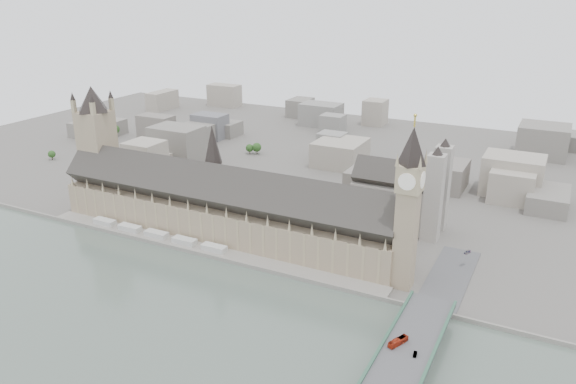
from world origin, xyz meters
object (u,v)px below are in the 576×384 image
at_px(car_silver, 415,354).
at_px(palace_of_westminster, 222,207).
at_px(westminster_abbey, 401,196).
at_px(westminster_bridge, 395,383).
at_px(car_approach, 467,252).
at_px(elizabeth_tower, 409,198).
at_px(victoria_tower, 97,142).
at_px(red_bus_north, 398,341).

bearing_deg(car_silver, palace_of_westminster, 143.92).
bearing_deg(westminster_abbey, palace_of_westminster, -145.83).
distance_m(westminster_bridge, car_approach, 137.99).
xyz_separation_m(elizabeth_tower, victoria_tower, (-260.00, 18.00, -2.88)).
bearing_deg(car_silver, victoria_tower, 153.90).
bearing_deg(elizabeth_tower, westminster_bridge, -75.89).
bearing_deg(palace_of_westminster, westminster_abbey, 34.17).
distance_m(westminster_bridge, westminster_abbey, 190.56).
distance_m(elizabeth_tower, westminster_bridge, 111.81).
bearing_deg(palace_of_westminster, car_approach, 10.25).
relative_size(westminster_abbey, red_bus_north, 5.57).
bearing_deg(red_bus_north, victoria_tower, -173.93).
height_order(westminster_bridge, car_silver, car_silver).
bearing_deg(red_bus_north, westminster_bridge, -51.86).
xyz_separation_m(palace_of_westminster, westminster_abbey, (110.92, 75.30, 2.38)).
bearing_deg(car_silver, car_approach, 81.35).
bearing_deg(palace_of_westminster, elizabeth_tower, -4.85).
bearing_deg(car_silver, elizabeth_tower, 102.27).
bearing_deg(westminster_bridge, elizabeth_tower, 104.11).
relative_size(palace_of_westminster, car_silver, 58.98).
xyz_separation_m(palace_of_westminster, car_approach, (168.69, 30.50, -11.66)).
height_order(victoria_tower, westminster_abbey, victoria_tower).
height_order(victoria_tower, red_bus_north, victoria_tower).
bearing_deg(red_bus_north, palace_of_westminster, 175.66).
bearing_deg(palace_of_westminster, westminster_bridge, -33.49).
bearing_deg(westminster_abbey, elizabeth_tower, -72.71).
distance_m(victoria_tower, car_silver, 307.37).
distance_m(elizabeth_tower, car_approach, 70.25).
bearing_deg(westminster_bridge, car_approach, 87.22).
height_order(palace_of_westminster, westminster_abbey, westminster_abbey).
bearing_deg(westminster_abbey, car_silver, -71.50).
bearing_deg(car_approach, car_silver, -67.00).
distance_m(red_bus_north, car_silver, 10.75).
xyz_separation_m(westminster_bridge, car_approach, (6.69, 137.70, 5.92)).
xyz_separation_m(car_silver, car_approach, (2.30, 120.92, 0.06)).
distance_m(victoria_tower, car_approach, 295.02).
xyz_separation_m(palace_of_westminster, westminster_bridge, (162.00, -107.20, -17.58)).
height_order(red_bus_north, car_approach, red_bus_north).
bearing_deg(elizabeth_tower, victoria_tower, 176.04).
bearing_deg(westminster_abbey, car_approach, -37.79).
bearing_deg(car_approach, palace_of_westminster, -145.66).
xyz_separation_m(palace_of_westminster, victoria_tower, (-122.00, 6.30, 32.50)).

